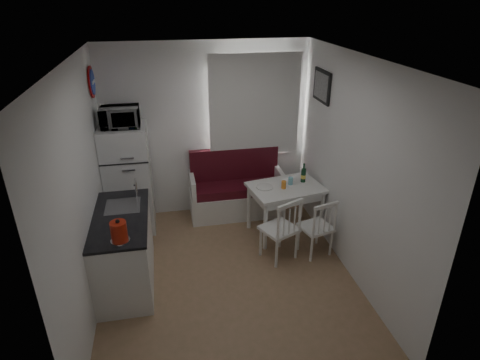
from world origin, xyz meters
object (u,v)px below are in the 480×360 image
at_px(kitchen_counter, 124,249).
at_px(dining_table, 286,192).
at_px(kettle, 119,232).
at_px(wine_bottle, 304,173).
at_px(chair_left, 282,224).
at_px(microwave, 120,117).
at_px(fridge, 129,179).
at_px(bench, 236,194).
at_px(chair_right, 319,223).

distance_m(kitchen_counter, dining_table, 2.28).
bearing_deg(kettle, wine_bottle, 28.83).
xyz_separation_m(chair_left, microwave, (-1.90, 1.17, 1.15)).
bearing_deg(wine_bottle, fridge, 169.30).
bearing_deg(kettle, chair_left, 16.67).
height_order(fridge, kettle, fridge).
height_order(bench, kettle, kettle).
height_order(kitchen_counter, dining_table, kitchen_counter).
distance_m(fridge, microwave, 0.92).
distance_m(fridge, kettle, 1.80).
xyz_separation_m(bench, fridge, (-1.57, -0.11, 0.44)).
bearing_deg(fridge, chair_left, -32.75).
bearing_deg(wine_bottle, microwave, 170.45).
relative_size(bench, chair_left, 2.61).
height_order(bench, dining_table, bench).
xyz_separation_m(kitchen_counter, fridge, (0.02, 1.24, 0.33)).
distance_m(fridge, wine_bottle, 2.47).
height_order(chair_left, microwave, microwave).
height_order(kitchen_counter, chair_left, kitchen_counter).
xyz_separation_m(bench, kettle, (-1.54, -1.89, 0.69)).
height_order(dining_table, wine_bottle, wine_bottle).
relative_size(chair_right, kettle, 1.80).
distance_m(bench, kettle, 2.54).
xyz_separation_m(bench, chair_left, (0.33, -1.33, 0.21)).
bearing_deg(dining_table, kitchen_counter, -172.65).
height_order(kettle, wine_bottle, kettle).
distance_m(kitchen_counter, microwave, 1.73).
xyz_separation_m(dining_table, chair_right, (0.25, -0.65, -0.15)).
xyz_separation_m(kitchen_counter, kettle, (0.05, -0.54, 0.57)).
bearing_deg(bench, fridge, -175.88).
distance_m(kitchen_counter, fridge, 1.29).
height_order(kitchen_counter, fridge, fridge).
relative_size(dining_table, microwave, 2.20).
bearing_deg(wine_bottle, chair_right, -92.44).
relative_size(chair_right, wine_bottle, 1.67).
bearing_deg(chair_right, kettle, 177.92).
bearing_deg(kitchen_counter, chair_left, 0.71).
bearing_deg(chair_right, bench, 106.42).
distance_m(kitchen_counter, chair_left, 1.92).
bearing_deg(chair_right, dining_table, 95.37).
height_order(dining_table, fridge, fridge).
distance_m(kitchen_counter, kettle, 0.79).
relative_size(microwave, wine_bottle, 1.77).
xyz_separation_m(kitchen_counter, wine_bottle, (2.45, 0.79, 0.42)).
xyz_separation_m(dining_table, fridge, (-2.15, 0.56, 0.13)).
xyz_separation_m(bench, wine_bottle, (0.86, -0.57, 0.54)).
distance_m(chair_left, microwave, 2.51).
xyz_separation_m(bench, chair_right, (0.83, -1.33, 0.17)).
bearing_deg(chair_right, kitchen_counter, 165.20).
xyz_separation_m(dining_table, microwave, (-2.15, 0.51, 1.05)).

